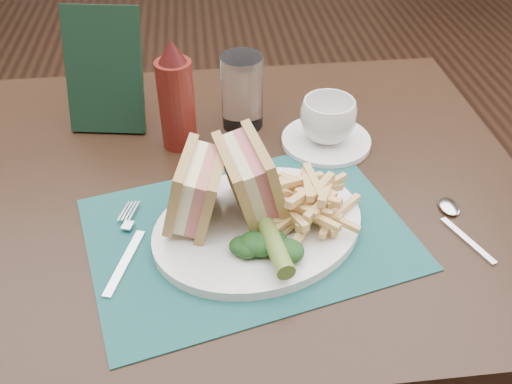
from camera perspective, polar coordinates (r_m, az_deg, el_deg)
floor at (r=1.77m, az=-2.77°, el=-8.07°), size 7.00×7.00×0.00m
table_main at (r=1.16m, az=-1.48°, el=-13.54°), size 0.90×0.75×0.75m
placemat at (r=0.79m, az=-0.81°, el=-4.14°), size 0.49×0.40×0.00m
plate at (r=0.79m, az=0.24°, el=-3.47°), size 0.37×0.34×0.01m
sandwich_half_a at (r=0.76m, az=-7.52°, el=0.43°), size 0.10×0.12×0.11m
sandwich_half_b at (r=0.76m, az=-1.99°, el=1.07°), size 0.10×0.13×0.12m
kale_garnish at (r=0.73m, az=0.81°, el=-5.47°), size 0.11×0.08×0.03m
pickle_spear at (r=0.73m, az=1.68°, el=-4.87°), size 0.04×0.12×0.03m
fries_pile at (r=0.78m, az=5.34°, el=-0.50°), size 0.18×0.20×0.06m
fork at (r=0.79m, az=-12.89°, el=-5.12°), size 0.08×0.17×0.01m
spoon at (r=0.85m, az=19.82°, el=-3.26°), size 0.09×0.15×0.01m
saucer at (r=0.97m, az=7.01°, el=5.10°), size 0.19×0.19×0.01m
coffee_cup at (r=0.95m, az=7.21°, el=7.16°), size 0.11×0.11×0.07m
drinking_glass at (r=0.98m, az=-1.40°, el=9.98°), size 0.08×0.08×0.13m
ketchup_bottle at (r=0.93m, az=-8.02°, el=9.59°), size 0.07×0.07×0.19m
check_presenter at (r=1.00m, az=-14.94°, el=11.66°), size 0.14×0.10×0.20m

